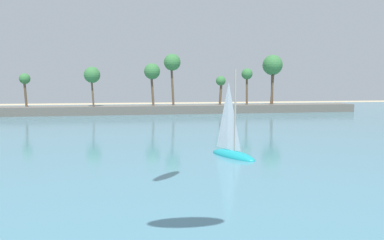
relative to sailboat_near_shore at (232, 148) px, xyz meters
name	(u,v)px	position (x,y,z in m)	size (l,w,h in m)	color
sea	(137,121)	(-6.47, 35.33, -0.76)	(220.00, 109.78, 0.06)	teal
palm_headland	(150,99)	(-3.11, 50.22, 2.32)	(98.97, 6.17, 12.86)	#605B54
sailboat_near_shore	(232,148)	(0.00, 0.00, 0.00)	(3.57, 5.83, 8.11)	teal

